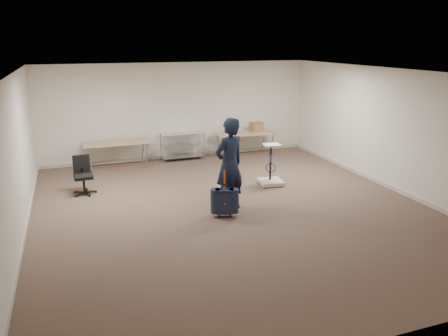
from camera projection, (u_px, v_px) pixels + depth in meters
name	position (u px, v px, depth m)	size (l,w,h in m)	color
ground	(232.00, 209.00, 9.16)	(9.00, 9.00, 0.00)	#4E3A2F
room_shell	(212.00, 187.00, 10.40)	(8.00, 9.00, 9.00)	beige
folding_table_left	(117.00, 144.00, 11.94)	(1.80, 0.75, 0.73)	tan
folding_table_right	(245.00, 134.00, 13.16)	(1.80, 0.75, 0.73)	tan
wire_shelf	(182.00, 145.00, 12.84)	(1.22, 0.47, 0.80)	silver
person	(229.00, 165.00, 8.89)	(0.70, 0.46, 1.93)	black
suitcase	(225.00, 201.00, 8.65)	(0.40, 0.31, 0.98)	black
office_chair	(84.00, 182.00, 10.00)	(0.54, 0.54, 0.88)	black
equipment_cart	(271.00, 174.00, 10.64)	(0.61, 0.61, 1.01)	silver
cardboard_box	(256.00, 127.00, 13.31)	(0.36, 0.27, 0.27)	brown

